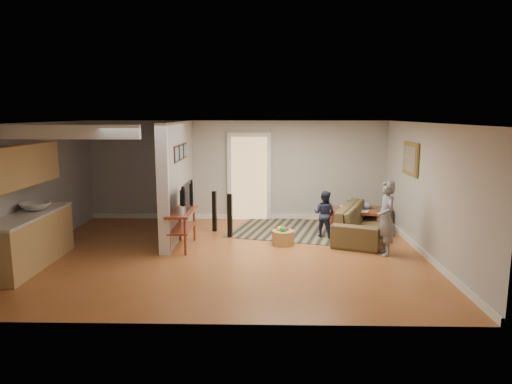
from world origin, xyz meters
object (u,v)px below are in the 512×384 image
sofa (363,237)px  toddler (324,237)px  child (384,255)px  coffee_table (355,214)px  tv_console (183,214)px  speaker_left (230,216)px  toy_basket (283,237)px  speaker_right (215,211)px

sofa → toddler: bearing=111.1°
sofa → child: (0.13, -1.26, 0.00)m
child → coffee_table: bearing=-179.6°
tv_console → speaker_left: (0.88, 0.81, -0.21)m
toy_basket → toddler: (0.92, 0.63, -0.17)m
coffee_table → speaker_right: bearing=-175.1°
child → tv_console: bearing=-100.5°
sofa → speaker_right: (-3.32, 0.44, 0.47)m
coffee_table → speaker_right: 3.28m
tv_console → child: size_ratio=0.85×
coffee_table → tv_console: tv_console is taller
tv_console → speaker_left: size_ratio=1.26×
coffee_table → toy_basket: 2.21m
toy_basket → child: (1.92, -0.64, -0.17)m
sofa → toddler: size_ratio=2.33×
tv_console → sofa: bearing=13.5°
speaker_right → child: (3.45, -1.71, -0.47)m
speaker_left → sofa: bearing=11.3°
tv_console → speaker_right: bearing=70.2°
speaker_right → sofa: bearing=4.3°
speaker_left → toddler: size_ratio=0.94×
sofa → child: size_ratio=1.67×
speaker_left → speaker_right: speaker_left is taller
tv_console → toy_basket: 2.10m
sofa → child: child is taller
coffee_table → child: size_ratio=0.91×
coffee_table → toddler: 1.15m
coffee_table → speaker_left: bearing=-164.7°
coffee_table → speaker_right: speaker_right is taller
speaker_left → toy_basket: speaker_left is taller
coffee_table → tv_console: bearing=-157.0°
toddler → sofa: bearing=-150.9°
sofa → coffee_table: coffee_table is taller
tv_console → toy_basket: tv_console is taller
coffee_table → speaker_left: speaker_left is taller
coffee_table → tv_console: (-3.75, -1.59, 0.33)m
speaker_right → tv_console: bearing=-98.4°
tv_console → toddler: tv_console is taller
child → sofa: bearing=-178.8°
coffee_table → toddler: coffee_table is taller
coffee_table → toddler: size_ratio=1.27×
speaker_right → toy_basket: (1.53, -1.06, -0.30)m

